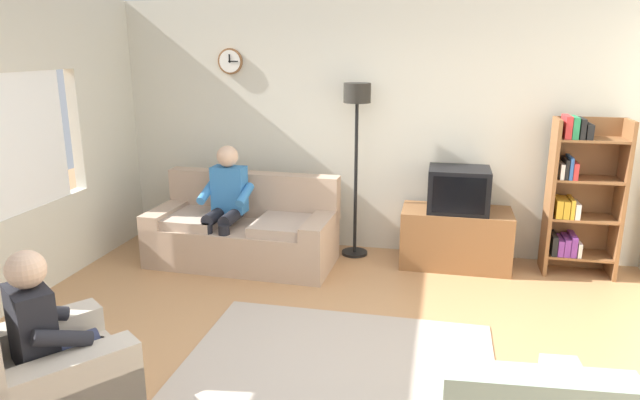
# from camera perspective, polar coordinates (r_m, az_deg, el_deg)

# --- Properties ---
(ground_plane) EXTENTS (12.00, 12.00, 0.00)m
(ground_plane) POSITION_cam_1_polar(r_m,az_deg,el_deg) (4.19, 0.12, -16.67)
(ground_plane) COLOR #B27F51
(back_wall_assembly) EXTENTS (6.20, 0.17, 2.70)m
(back_wall_assembly) POSITION_cam_1_polar(r_m,az_deg,el_deg) (6.25, 5.29, 7.19)
(back_wall_assembly) COLOR beige
(back_wall_assembly) RESTS_ON ground_plane
(couch) EXTENTS (1.93, 0.95, 0.90)m
(couch) POSITION_cam_1_polar(r_m,az_deg,el_deg) (6.03, -7.65, -3.31)
(couch) COLOR tan
(couch) RESTS_ON ground_plane
(tv_stand) EXTENTS (1.10, 0.56, 0.60)m
(tv_stand) POSITION_cam_1_polar(r_m,az_deg,el_deg) (6.05, 13.40, -3.70)
(tv_stand) COLOR brown
(tv_stand) RESTS_ON ground_plane
(tv) EXTENTS (0.60, 0.49, 0.44)m
(tv) POSITION_cam_1_polar(r_m,az_deg,el_deg) (5.88, 13.71, 1.02)
(tv) COLOR black
(tv) RESTS_ON tv_stand
(bookshelf) EXTENTS (0.68, 0.36, 1.58)m
(bookshelf) POSITION_cam_1_polar(r_m,az_deg,el_deg) (6.12, 24.45, 0.45)
(bookshelf) COLOR brown
(bookshelf) RESTS_ON ground_plane
(floor_lamp) EXTENTS (0.28, 0.28, 1.85)m
(floor_lamp) POSITION_cam_1_polar(r_m,az_deg,el_deg) (5.95, 3.70, 7.79)
(floor_lamp) COLOR black
(floor_lamp) RESTS_ON ground_plane
(armchair_near_window) EXTENTS (1.17, 1.18, 0.90)m
(armchair_near_window) POSITION_cam_1_polar(r_m,az_deg,el_deg) (3.88, -26.13, -16.19)
(armchair_near_window) COLOR #BCAD99
(armchair_near_window) RESTS_ON ground_plane
(area_rug) EXTENTS (2.20, 1.70, 0.01)m
(area_rug) POSITION_cam_1_polar(r_m,az_deg,el_deg) (4.22, 1.78, -16.34)
(area_rug) COLOR #AD9E8E
(area_rug) RESTS_ON ground_plane
(person_on_couch) EXTENTS (0.52, 0.55, 1.24)m
(person_on_couch) POSITION_cam_1_polar(r_m,az_deg,el_deg) (5.87, -9.44, 0.04)
(person_on_couch) COLOR #3372B2
(person_on_couch) RESTS_ON ground_plane
(person_in_left_armchair) EXTENTS (0.62, 0.64, 1.12)m
(person_in_left_armchair) POSITION_cam_1_polar(r_m,az_deg,el_deg) (3.75, -25.36, -11.73)
(person_in_left_armchair) COLOR black
(person_in_left_armchair) RESTS_ON ground_plane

